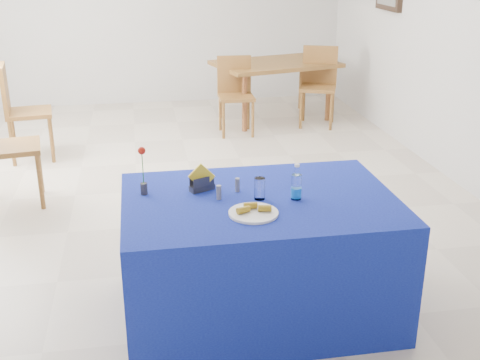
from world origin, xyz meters
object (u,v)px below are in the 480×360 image
(plate, at_px, (253,213))
(chair_win_b, at_px, (19,106))
(blue_table, at_px, (259,255))
(oak_table, at_px, (275,68))
(chair_bg_left, at_px, (235,89))
(chair_bg_right, at_px, (319,80))
(water_bottle, at_px, (296,188))

(plate, distance_m, chair_win_b, 3.92)
(blue_table, height_order, oak_table, blue_table)
(blue_table, height_order, chair_bg_left, chair_bg_left)
(chair_bg_right, distance_m, chair_win_b, 3.59)
(plate, height_order, chair_bg_left, chair_bg_left)
(oak_table, bearing_deg, chair_bg_left, -140.51)
(chair_bg_right, xyz_separation_m, chair_win_b, (-3.50, -0.82, 0.03))
(oak_table, xyz_separation_m, chair_bg_right, (0.49, -0.31, -0.11))
(blue_table, distance_m, chair_bg_left, 3.91)
(water_bottle, bearing_deg, oak_table, 78.45)
(oak_table, bearing_deg, water_bottle, -101.55)
(chair_bg_left, bearing_deg, chair_win_b, -163.53)
(water_bottle, relative_size, chair_bg_right, 0.22)
(oak_table, bearing_deg, blue_table, -104.23)
(oak_table, height_order, chair_bg_left, chair_bg_left)
(plate, xyz_separation_m, chair_win_b, (-1.81, 3.47, -0.18))
(plate, xyz_separation_m, blue_table, (0.08, 0.22, -0.39))
(water_bottle, height_order, oak_table, water_bottle)
(plate, bearing_deg, chair_win_b, 117.58)
(blue_table, bearing_deg, chair_win_b, 120.24)
(water_bottle, relative_size, chair_win_b, 0.21)
(chair_bg_left, distance_m, chair_bg_right, 1.12)
(water_bottle, xyz_separation_m, chair_bg_left, (0.30, 3.93, -0.30))
(chair_bg_right, bearing_deg, chair_bg_left, -149.15)
(plate, xyz_separation_m, oak_table, (1.19, 4.60, -0.09))
(plate, distance_m, chair_bg_left, 4.15)
(plate, bearing_deg, chair_bg_right, 68.58)
(chair_bg_right, height_order, chair_win_b, chair_win_b)
(chair_bg_left, bearing_deg, chair_bg_right, 11.69)
(plate, distance_m, chair_bg_right, 4.62)
(chair_bg_left, height_order, chair_bg_right, chair_bg_right)
(water_bottle, distance_m, chair_win_b, 3.92)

